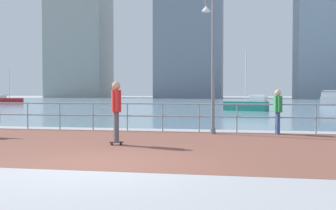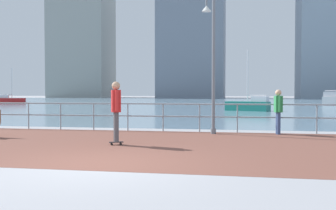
# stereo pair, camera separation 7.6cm
# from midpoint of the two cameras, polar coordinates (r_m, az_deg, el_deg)

# --- Properties ---
(ground) EXTENTS (220.00, 220.00, 0.00)m
(ground) POSITION_cam_midpoint_polar(r_m,az_deg,el_deg) (47.77, 6.85, 0.05)
(ground) COLOR #9E9EA3
(brick_paving) EXTENTS (28.00, 7.66, 0.01)m
(brick_paving) POSITION_cam_midpoint_polar(r_m,az_deg,el_deg) (11.25, -4.23, -5.74)
(brick_paving) COLOR brown
(brick_paving) RESTS_ON ground
(harbor_water) EXTENTS (180.00, 88.00, 0.00)m
(harbor_water) POSITION_cam_midpoint_polar(r_m,az_deg,el_deg) (59.71, 7.52, 0.41)
(harbor_water) COLOR #6B899E
(harbor_water) RESTS_ON ground
(waterfront_railing) EXTENTS (25.25, 0.06, 1.08)m
(waterfront_railing) POSITION_cam_midpoint_polar(r_m,az_deg,el_deg) (14.91, -0.57, -1.01)
(waterfront_railing) COLOR #8C99A3
(waterfront_railing) RESTS_ON ground
(lamppost) EXTENTS (0.57, 0.73, 5.38)m
(lamppost) POSITION_cam_midpoint_polar(r_m,az_deg,el_deg) (14.27, 6.52, 7.83)
(lamppost) COLOR slate
(lamppost) RESTS_ON ground
(skateboarder) EXTENTS (0.41, 0.54, 1.79)m
(skateboarder) POSITION_cam_midpoint_polar(r_m,az_deg,el_deg) (11.09, -7.41, -0.26)
(skateboarder) COLOR black
(skateboarder) RESTS_ON ground
(bystander) EXTENTS (0.28, 0.56, 1.59)m
(bystander) POSITION_cam_midpoint_polar(r_m,az_deg,el_deg) (14.36, 15.97, -0.45)
(bystander) COLOR #384C7A
(bystander) RESTS_ON ground
(sailboat_yellow) EXTENTS (3.55, 2.37, 4.80)m
(sailboat_yellow) POSITION_cam_midpoint_polar(r_m,az_deg,el_deg) (55.89, -21.95, 0.66)
(sailboat_yellow) COLOR #B21E1E
(sailboat_yellow) RESTS_ON ground
(sailboat_navy) EXTENTS (3.66, 2.39, 4.94)m
(sailboat_navy) POSITION_cam_midpoint_polar(r_m,az_deg,el_deg) (32.09, 11.81, -0.01)
(sailboat_navy) COLOR #197266
(sailboat_navy) RESTS_ON ground
(tower_concrete) EXTENTS (14.29, 10.81, 45.35)m
(tower_concrete) POSITION_cam_midpoint_polar(r_m,az_deg,el_deg) (105.21, 22.50, 12.86)
(tower_concrete) COLOR #8493A3
(tower_concrete) RESTS_ON ground
(tower_steel) EXTENTS (17.15, 17.81, 46.21)m
(tower_steel) POSITION_cam_midpoint_polar(r_m,az_deg,el_deg) (108.28, 3.65, 12.91)
(tower_steel) COLOR slate
(tower_steel) RESTS_ON ground
(tower_slate) EXTENTS (16.95, 13.24, 46.51)m
(tower_slate) POSITION_cam_midpoint_polar(r_m,az_deg,el_deg) (121.43, -12.50, 11.73)
(tower_slate) COLOR #939993
(tower_slate) RESTS_ON ground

